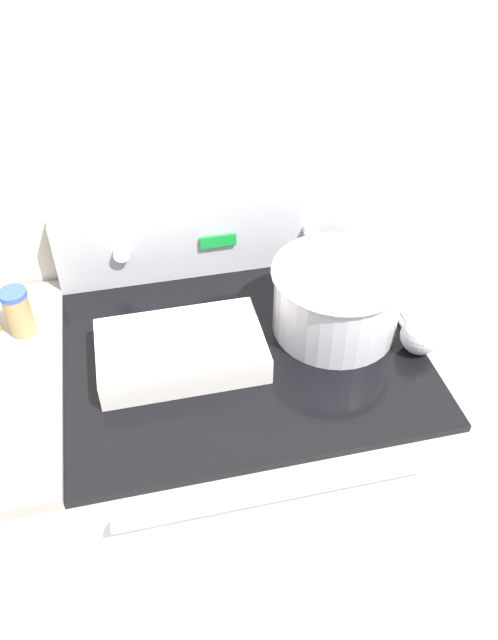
# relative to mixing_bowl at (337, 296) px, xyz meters

# --- Properties ---
(kitchen_wall) EXTENTS (8.00, 0.05, 2.50)m
(kitchen_wall) POSITION_rel_mixing_bowl_xyz_m (-0.22, 0.35, 0.23)
(kitchen_wall) COLOR beige
(kitchen_wall) RESTS_ON ground_plane
(stove_range) EXTENTS (0.79, 0.69, 0.93)m
(stove_range) POSITION_rel_mixing_bowl_xyz_m (-0.22, -0.02, -0.56)
(stove_range) COLOR #BCBCC1
(stove_range) RESTS_ON ground_plane
(control_panel) EXTENTS (0.79, 0.07, 0.19)m
(control_panel) POSITION_rel_mixing_bowl_xyz_m (-0.22, 0.29, 0.00)
(control_panel) COLOR #BCBCC1
(control_panel) RESTS_ON stove_range
(side_counter) EXTENTS (0.48, 0.66, 0.94)m
(side_counter) POSITION_rel_mixing_bowl_xyz_m (-0.86, -0.02, -0.55)
(side_counter) COLOR silver
(side_counter) RESTS_ON ground_plane
(mixing_bowl) EXTENTS (0.30, 0.30, 0.17)m
(mixing_bowl) POSITION_rel_mixing_bowl_xyz_m (0.00, 0.00, 0.00)
(mixing_bowl) COLOR silver
(mixing_bowl) RESTS_ON stove_range
(casserole_dish) EXTENTS (0.36, 0.22, 0.06)m
(casserole_dish) POSITION_rel_mixing_bowl_xyz_m (-0.36, -0.03, -0.06)
(casserole_dish) COLOR silver
(casserole_dish) RESTS_ON stove_range
(ladle) EXTENTS (0.09, 0.29, 0.09)m
(ladle) POSITION_rel_mixing_bowl_xyz_m (0.16, -0.11, -0.05)
(ladle) COLOR #B7B7B7
(ladle) RESTS_ON stove_range
(spice_jar_blue_cap) EXTENTS (0.06, 0.06, 0.12)m
(spice_jar_blue_cap) POSITION_rel_mixing_bowl_xyz_m (-0.70, 0.13, -0.02)
(spice_jar_blue_cap) COLOR tan
(spice_jar_blue_cap) RESTS_ON side_counter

